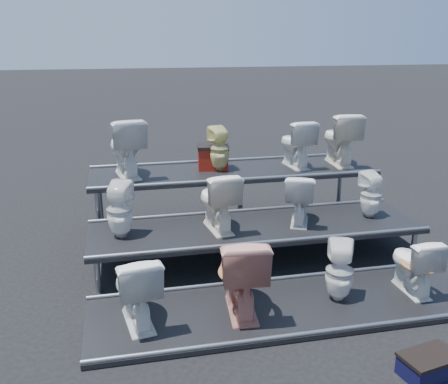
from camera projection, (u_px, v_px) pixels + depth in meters
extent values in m
plane|color=black|center=(255.00, 258.00, 6.52)|extent=(80.00, 80.00, 0.00)
cube|color=black|center=(288.00, 307.00, 5.30)|extent=(4.20, 1.20, 0.06)
cube|color=black|center=(255.00, 242.00, 6.45)|extent=(4.20, 1.20, 0.46)
cube|color=black|center=(233.00, 197.00, 7.60)|extent=(4.20, 1.20, 0.86)
imported|color=silver|center=(136.00, 288.00, 4.85)|extent=(0.53, 0.79, 0.76)
imported|color=tan|center=(241.00, 273.00, 5.05)|extent=(0.56, 0.88, 0.86)
imported|color=silver|center=(340.00, 271.00, 5.30)|extent=(0.39, 0.40, 0.66)
imported|color=silver|center=(413.00, 264.00, 5.48)|extent=(0.37, 0.65, 0.66)
imported|color=silver|center=(120.00, 210.00, 5.93)|extent=(0.39, 0.40, 0.68)
imported|color=white|center=(218.00, 200.00, 6.17)|extent=(0.51, 0.78, 0.75)
imported|color=silver|center=(300.00, 198.00, 6.40)|extent=(0.59, 0.74, 0.66)
imported|color=silver|center=(371.00, 195.00, 6.61)|extent=(0.31, 0.32, 0.62)
imported|color=silver|center=(126.00, 147.00, 7.03)|extent=(0.60, 0.89, 0.84)
imported|color=#D5CC7E|center=(219.00, 149.00, 7.33)|extent=(0.35, 0.35, 0.66)
imported|color=silver|center=(296.00, 143.00, 7.56)|extent=(0.47, 0.74, 0.72)
imported|color=white|center=(340.00, 138.00, 7.69)|extent=(0.50, 0.82, 0.81)
cube|color=maroon|center=(213.00, 159.00, 7.49)|extent=(0.48, 0.41, 0.32)
cube|color=black|center=(429.00, 366.00, 4.26)|extent=(0.52, 0.37, 0.17)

